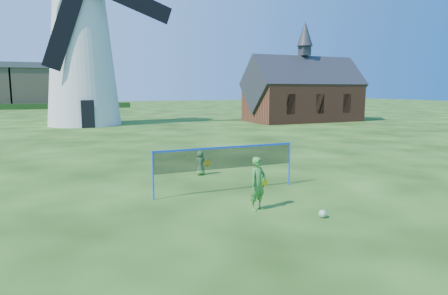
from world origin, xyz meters
name	(u,v)px	position (x,y,z in m)	size (l,w,h in m)	color
ground	(225,195)	(0.00, 0.00, 0.00)	(220.00, 220.00, 0.00)	black
windmill	(82,50)	(-2.05, 29.21, 7.20)	(16.41, 6.84, 21.41)	silver
chapel	(303,94)	(20.20, 24.61, 2.99)	(12.59, 6.10, 10.64)	brown
badminton_net	(226,159)	(0.23, 0.37, 1.14)	(5.05, 0.05, 1.55)	blue
player_girl	(258,184)	(0.22, -1.87, 0.77)	(0.75, 0.54, 1.54)	#3C8736
player_boy	(200,163)	(0.34, 3.19, 0.50)	(0.62, 0.41, 0.99)	#539648
play_ball	(323,214)	(1.49, -3.19, 0.11)	(0.22, 0.22, 0.22)	green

